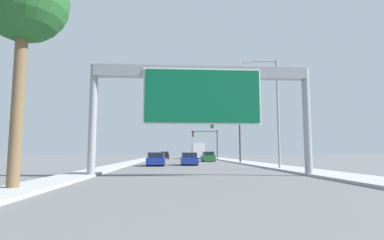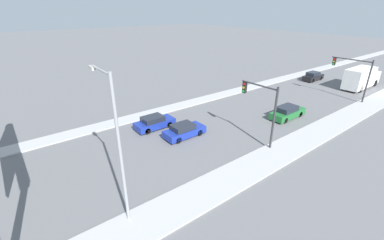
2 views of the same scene
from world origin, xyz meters
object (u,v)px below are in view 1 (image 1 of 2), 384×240
car_near_left (208,157)px  palm_tree_foreground (24,2)px  car_mid_center (165,155)px  car_mid_left (189,159)px  truck_box_primary (198,151)px  traffic_light_mid_block (208,139)px  sign_gantry (202,91)px  car_far_right (156,159)px  street_lamp_right (273,104)px  traffic_light_near_intersection (230,132)px

car_near_left → palm_tree_foreground: 36.20m
car_mid_center → car_mid_left: 30.77m
car_mid_center → truck_box_primary: bearing=11.6°
traffic_light_mid_block → palm_tree_foreground: palm_tree_foreground is taller
sign_gantry → truck_box_primary: 47.64m
car_near_left → traffic_light_mid_block: (1.49, 12.50, 3.25)m
car_far_right → palm_tree_foreground: size_ratio=0.47×
car_mid_center → truck_box_primary: truck_box_primary is taller
car_near_left → street_lamp_right: 22.10m
car_mid_center → car_far_right: bearing=-90.0°
traffic_light_mid_block → car_near_left: bearing=-96.8°
car_mid_center → car_mid_left: size_ratio=1.02×
car_mid_center → street_lamp_right: bearing=-75.9°
traffic_light_mid_block → palm_tree_foreground: bearing=-105.1°
car_mid_left → street_lamp_right: 12.16m
traffic_light_mid_block → palm_tree_foreground: 48.13m
car_near_left → car_far_right: bearing=-117.2°
street_lamp_right → palm_tree_foreground: bearing=-138.3°
car_mid_center → car_mid_left: car_mid_center is taller
car_near_left → car_mid_left: (-3.50, -12.26, -0.05)m
sign_gantry → street_lamp_right: size_ratio=1.47×
car_far_right → traffic_light_near_intersection: traffic_light_near_intersection is taller
car_near_left → car_mid_left: 12.75m
car_near_left → traffic_light_near_intersection: bearing=-75.2°
car_near_left → car_far_right: 15.31m
palm_tree_foreground → car_far_right: bearing=78.8°
car_mid_left → palm_tree_foreground: palm_tree_foreground is taller
car_near_left → car_mid_left: car_near_left is taller
car_near_left → car_mid_center: bearing=110.9°
car_far_right → car_mid_left: bearing=21.2°
car_mid_left → palm_tree_foreground: (-7.51, -21.61, 6.54)m
truck_box_primary → palm_tree_foreground: 55.02m
car_mid_left → street_lamp_right: (6.49, -9.13, 4.74)m
sign_gantry → palm_tree_foreground: (-7.51, -6.24, 2.14)m
palm_tree_foreground → sign_gantry: bearing=39.7°
car_near_left → palm_tree_foreground: palm_tree_foreground is taller
sign_gantry → car_mid_center: bearing=94.4°
sign_gantry → car_mid_left: size_ratio=3.18×
palm_tree_foreground → street_lamp_right: street_lamp_right is taller
car_mid_left → palm_tree_foreground: size_ratio=0.47×
car_mid_center → palm_tree_foreground: size_ratio=0.48×
traffic_light_near_intersection → street_lamp_right: 14.00m
truck_box_primary → street_lamp_right: size_ratio=0.94×
car_mid_left → street_lamp_right: bearing=-54.6°
traffic_light_near_intersection → palm_tree_foreground: size_ratio=0.65×
truck_box_primary → traffic_light_mid_block: (1.49, -7.26, 2.28)m
car_far_right → truck_box_primary: bearing=78.2°
car_mid_center → street_lamp_right: street_lamp_right is taller
sign_gantry → traffic_light_mid_block: size_ratio=2.32×
traffic_light_near_intersection → traffic_light_mid_block: size_ratio=1.02×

